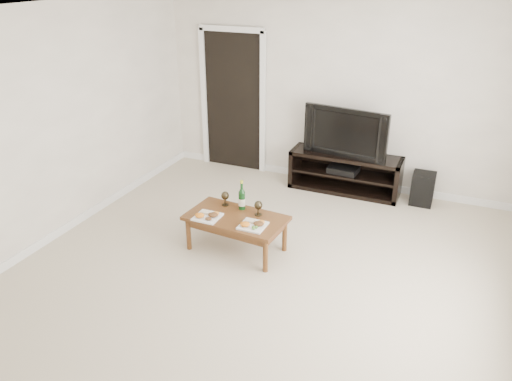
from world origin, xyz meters
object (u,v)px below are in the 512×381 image
object	(u,v)px
media_console	(345,173)
television	(348,131)
subwoofer	(423,189)
coffee_table	(236,233)

from	to	relation	value
media_console	television	world-z (taller)	television
subwoofer	media_console	bearing A→B (deg)	-179.82
subwoofer	coffee_table	distance (m)	2.71
media_console	coffee_table	xyz separation A→B (m)	(-0.71, -2.04, -0.07)
media_console	subwoofer	xyz separation A→B (m)	(1.05, 0.01, -0.06)
media_console	television	xyz separation A→B (m)	(0.00, 0.00, 0.61)
television	subwoofer	world-z (taller)	television
media_console	coffee_table	bearing A→B (deg)	-109.20
television	media_console	bearing A→B (deg)	0.00
media_console	coffee_table	size ratio (longest dim) A/B	1.41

